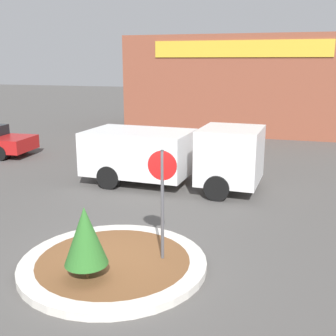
# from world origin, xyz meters

# --- Properties ---
(ground_plane) EXTENTS (120.00, 120.00, 0.00)m
(ground_plane) POSITION_xyz_m (0.00, 0.00, 0.00)
(ground_plane) COLOR #514F4C
(traffic_island) EXTENTS (3.97, 3.97, 0.16)m
(traffic_island) POSITION_xyz_m (0.00, 0.00, 0.08)
(traffic_island) COLOR beige
(traffic_island) RESTS_ON ground_plane
(stop_sign) EXTENTS (0.61, 0.07, 2.53)m
(stop_sign) POSITION_xyz_m (0.97, 0.38, 1.71)
(stop_sign) COLOR #4C4C51
(stop_sign) RESTS_ON ground_plane
(island_shrub) EXTENTS (0.85, 0.85, 1.45)m
(island_shrub) POSITION_xyz_m (-0.18, -0.84, 1.04)
(island_shrub) COLOR brown
(island_shrub) RESTS_ON traffic_island
(utility_truck) EXTENTS (6.18, 2.69, 2.14)m
(utility_truck) POSITION_xyz_m (-0.49, 6.19, 1.15)
(utility_truck) COLOR white
(utility_truck) RESTS_ON ground_plane
(storefront_building) EXTENTS (13.83, 6.07, 5.72)m
(storefront_building) POSITION_xyz_m (0.41, 19.43, 2.86)
(storefront_building) COLOR brown
(storefront_building) RESTS_ON ground_plane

